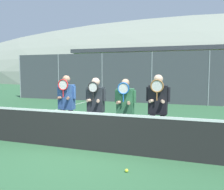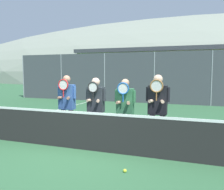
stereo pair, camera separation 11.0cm
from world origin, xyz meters
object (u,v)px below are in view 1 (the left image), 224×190
object	(u,v)px
player_rightmost	(158,106)
car_far_left	(96,85)
player_center_right	(125,107)
tennis_ball_on_court	(127,171)
player_leftmost	(66,102)
player_center_left	(96,104)
car_left_of_center	(156,85)

from	to	relation	value
player_rightmost	car_far_left	distance (m)	13.93
player_center_right	player_rightmost	xyz separation A→B (m)	(0.83, -0.03, 0.08)
player_rightmost	player_center_right	bearing A→B (deg)	177.66
tennis_ball_on_court	player_rightmost	bearing A→B (deg)	78.06
player_center_right	car_far_left	xyz separation A→B (m)	(-5.94, 12.14, -0.15)
player_leftmost	player_rightmost	distance (m)	2.54
player_center_left	player_rightmost	bearing A→B (deg)	-2.50
car_left_of_center	player_leftmost	bearing A→B (deg)	-92.23
car_far_left	car_left_of_center	bearing A→B (deg)	2.38
player_center_right	car_left_of_center	distance (m)	12.40
player_center_left	car_far_left	distance (m)	13.14
player_leftmost	player_rightmost	world-z (taller)	player_rightmost
tennis_ball_on_court	player_center_left	bearing A→B (deg)	129.12
player_center_right	player_leftmost	bearing A→B (deg)	178.58
player_leftmost	player_center_right	size ratio (longest dim) A/B	1.05
player_center_left	car_far_left	world-z (taller)	player_center_left
car_left_of_center	player_center_right	bearing A→B (deg)	-84.31
player_center_right	car_far_left	world-z (taller)	player_center_right
player_center_right	car_far_left	distance (m)	13.52
player_rightmost	tennis_ball_on_court	distance (m)	1.91
player_leftmost	player_center_left	xyz separation A→B (m)	(0.88, -0.00, -0.03)
player_leftmost	car_far_left	bearing A→B (deg)	109.28
player_leftmost	car_left_of_center	xyz separation A→B (m)	(0.48, 12.30, -0.15)
player_leftmost	player_rightmost	xyz separation A→B (m)	(2.53, -0.08, 0.02)
player_center_left	car_far_left	size ratio (longest dim) A/B	0.43
player_leftmost	tennis_ball_on_court	xyz separation A→B (m)	(2.21, -1.63, -1.04)
car_left_of_center	tennis_ball_on_court	world-z (taller)	car_left_of_center
player_center_right	player_rightmost	size ratio (longest dim) A/B	0.94
player_center_left	player_center_right	world-z (taller)	player_center_left
player_center_left	car_left_of_center	world-z (taller)	car_left_of_center
player_leftmost	car_left_of_center	distance (m)	12.31
car_far_left	car_left_of_center	world-z (taller)	car_left_of_center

